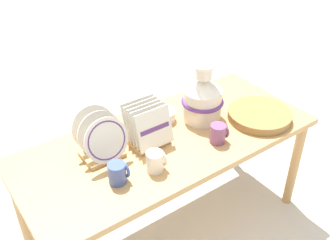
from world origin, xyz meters
TOP-DOWN VIEW (x-y plane):
  - ground_plane at (0.00, 0.00)m, footprint 14.00×14.00m
  - display_table at (0.00, 0.00)m, footprint 1.56×0.68m
  - ceramic_vase at (0.25, 0.04)m, footprint 0.23×0.23m
  - dish_rack_round_plates at (-0.34, 0.05)m, footprint 0.22×0.19m
  - dish_rack_square_plates at (-0.10, 0.03)m, footprint 0.19×0.19m
  - wicker_charger_stack at (0.51, -0.15)m, footprint 0.34×0.34m
  - mug_cream_glaze at (-0.19, -0.17)m, footprint 0.09×0.08m
  - mug_plum_glaze at (0.19, -0.17)m, footprint 0.09×0.08m
  - mug_cobalt_glaze at (-0.37, -0.14)m, footprint 0.09×0.08m
  - fruit_bowl at (0.07, 0.15)m, footprint 0.14×0.14m

SIDE VIEW (x-z plane):
  - ground_plane at x=0.00m, z-range 0.00..0.00m
  - display_table at x=0.00m, z-range 0.25..0.89m
  - wicker_charger_stack at x=0.51m, z-range 0.64..0.69m
  - fruit_bowl at x=0.07m, z-range 0.63..0.72m
  - mug_cream_glaze at x=-0.19m, z-range 0.64..0.74m
  - mug_plum_glaze at x=0.19m, z-range 0.64..0.74m
  - mug_cobalt_glaze at x=-0.37m, z-range 0.64..0.74m
  - dish_rack_square_plates at x=-0.10m, z-range 0.62..0.83m
  - dish_rack_round_plates at x=-0.34m, z-range 0.62..0.85m
  - ceramic_vase at x=0.25m, z-range 0.61..0.94m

